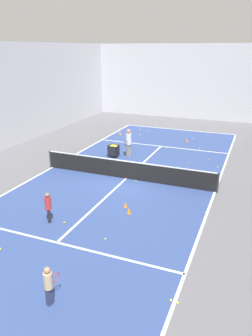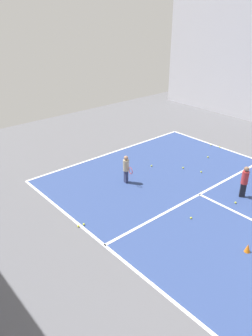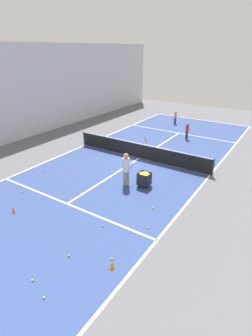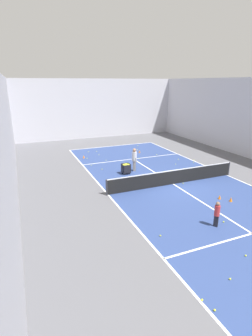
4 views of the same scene
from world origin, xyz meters
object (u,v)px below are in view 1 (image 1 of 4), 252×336
object	(u,v)px
training_cone_0	(120,133)
training_cone_1	(187,140)
tennis_net	(126,169)
ball_cart	(114,148)
player_near_baseline	(49,283)
coach_at_net	(128,141)
child_midcourt	(48,205)

from	to	relation	value
training_cone_0	training_cone_1	xyz separation A→B (m)	(5.36, -0.23, 0.01)
tennis_net	ball_cart	world-z (taller)	tennis_net
player_near_baseline	coach_at_net	xyz separation A→B (m)	(-2.73, 12.46, 0.33)
training_cone_1	ball_cart	bearing A→B (deg)	-124.68
training_cone_0	training_cone_1	size ratio (longest dim) A/B	0.93
coach_at_net	ball_cart	distance (m)	1.03
player_near_baseline	tennis_net	bearing A→B (deg)	22.54
ball_cart	child_midcourt	bearing A→B (deg)	-83.11
player_near_baseline	child_midcourt	size ratio (longest dim) A/B	0.94
tennis_net	child_midcourt	world-z (taller)	child_midcourt
tennis_net	training_cone_0	bearing A→B (deg)	115.11
tennis_net	training_cone_1	world-z (taller)	tennis_net
player_near_baseline	training_cone_0	world-z (taller)	player_near_baseline
child_midcourt	training_cone_1	distance (m)	13.72
training_cone_0	coach_at_net	bearing A→B (deg)	-61.36
tennis_net	ball_cart	bearing A→B (deg)	124.05
child_midcourt	ball_cart	distance (m)	8.46
training_cone_1	coach_at_net	bearing A→B (deg)	-119.67
coach_at_net	player_near_baseline	bearing A→B (deg)	27.18
player_near_baseline	coach_at_net	size ratio (longest dim) A/B	0.67
coach_at_net	ball_cart	xyz separation A→B (m)	(-0.84, -0.39, -0.46)
training_cone_0	training_cone_1	world-z (taller)	training_cone_1
player_near_baseline	ball_cart	xyz separation A→B (m)	(-3.57, 12.07, -0.13)
training_cone_1	child_midcourt	bearing A→B (deg)	-100.50
player_near_baseline	training_cone_0	xyz separation A→B (m)	(-5.42, 17.38, -0.54)
child_midcourt	ball_cart	xyz separation A→B (m)	(-1.01, 8.40, -0.18)
tennis_net	training_cone_0	xyz separation A→B (m)	(-3.94, 8.40, -0.38)
coach_at_net	training_cone_0	bearing A→B (deg)	-136.55
tennis_net	training_cone_0	size ratio (longest dim) A/B	37.35
tennis_net	child_midcourt	distance (m)	5.42
player_near_baseline	ball_cart	bearing A→B (deg)	29.66
coach_at_net	training_cone_1	size ratio (longest dim) A/B	6.46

